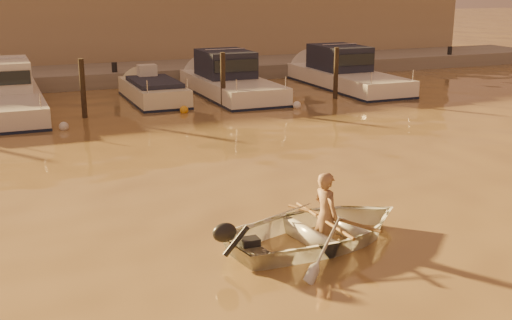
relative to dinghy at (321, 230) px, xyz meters
name	(u,v)px	position (x,y,z in m)	size (l,w,h in m)	color
ground_plane	(233,292)	(-2.10, -1.17, -0.24)	(160.00, 160.00, 0.00)	olive
dinghy	(321,230)	(0.00, 0.00, 0.00)	(2.52, 3.52, 0.73)	silver
person	(326,215)	(0.10, 0.02, 0.25)	(0.58, 0.38, 1.59)	#8F6647
outboard_motor	(249,246)	(-1.48, -0.25, 0.04)	(0.90, 0.40, 0.70)	black
oar_port	(332,218)	(0.25, 0.04, 0.18)	(0.06, 0.06, 2.10)	brown
oar_starboard	(323,220)	(0.05, 0.01, 0.18)	(0.06, 0.06, 2.10)	brown
moored_boat_2	(2,94)	(-4.83, 14.83, 0.38)	(2.58, 8.54, 1.75)	silver
moored_boat_3	(153,95)	(0.62, 14.83, -0.02)	(1.81, 5.33, 0.95)	#EDE7C6
moored_boat_4	(231,80)	(3.82, 14.83, 0.38)	(2.40, 7.34, 1.75)	white
moored_boat_5	(347,73)	(9.20, 14.83, 0.38)	(2.38, 7.94, 1.75)	white
piling_2	(83,91)	(-2.30, 12.63, 0.66)	(0.18, 0.18, 2.20)	#2D2319
piling_3	(223,83)	(2.70, 12.63, 0.66)	(0.18, 0.18, 2.20)	#2D2319
piling_4	(336,76)	(7.40, 12.63, 0.66)	(0.18, 0.18, 2.20)	#2D2319
fender_c	(64,127)	(-3.17, 11.03, -0.14)	(0.30, 0.30, 0.30)	silver
fender_d	(184,110)	(1.06, 12.16, -0.14)	(0.30, 0.30, 0.30)	orange
fender_e	(297,105)	(5.12, 11.43, -0.14)	(0.30, 0.30, 0.30)	white
quay	(64,81)	(-2.10, 20.33, -0.09)	(52.00, 4.00, 1.00)	gray
waterfront_building	(48,23)	(-2.10, 25.83, 2.16)	(46.00, 7.00, 4.80)	#9E8466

